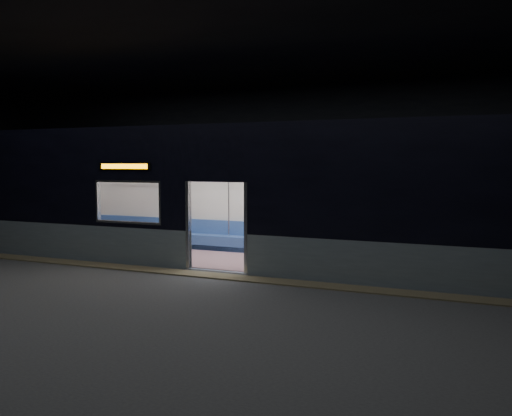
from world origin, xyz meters
The scene contains 7 objects.
station_floor centered at (0.00, 0.00, -0.01)m, with size 24.00×14.00×0.01m, color #47494C.
station_envelope centered at (0.00, 0.00, 3.66)m, with size 24.00×14.00×5.00m.
tactile_strip centered at (0.00, 0.55, 0.01)m, with size 22.80×0.50×0.03m, color #8C7F59.
metro_car centered at (0.00, 2.54, 1.85)m, with size 18.00×3.04×3.35m.
passenger centered at (2.85, 3.55, 0.79)m, with size 0.41×0.68×1.34m.
handbag centered at (2.86, 3.33, 0.67)m, with size 0.26×0.23×0.13m, color black.
transit_map centered at (5.00, 3.85, 1.44)m, with size 0.90×0.03×0.58m, color white.
Camera 1 is at (5.59, -9.81, 2.48)m, focal length 38.00 mm.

